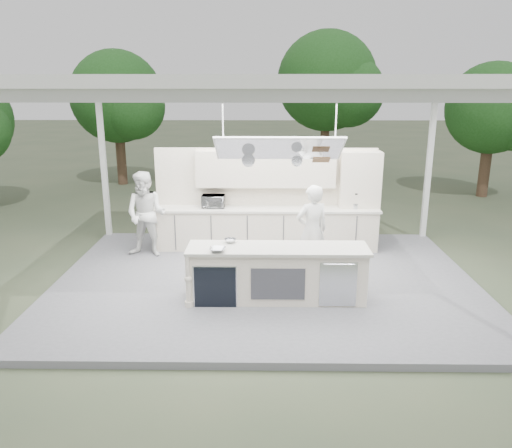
{
  "coord_description": "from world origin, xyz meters",
  "views": [
    {
      "loc": [
        -0.05,
        -8.97,
        3.76
      ],
      "look_at": [
        -0.19,
        0.4,
        1.11
      ],
      "focal_mm": 35.0,
      "sensor_mm": 36.0,
      "label": 1
    }
  ],
  "objects_px": {
    "back_counter": "(265,228)",
    "sous_chef": "(146,214)",
    "head_chef": "(312,231)",
    "demo_island": "(276,273)"
  },
  "relations": [
    {
      "from": "head_chef",
      "to": "sous_chef",
      "type": "relative_size",
      "value": 0.97
    },
    {
      "from": "demo_island",
      "to": "head_chef",
      "type": "relative_size",
      "value": 1.72
    },
    {
      "from": "back_counter",
      "to": "head_chef",
      "type": "relative_size",
      "value": 2.82
    },
    {
      "from": "demo_island",
      "to": "sous_chef",
      "type": "bearing_deg",
      "value": 140.47
    },
    {
      "from": "back_counter",
      "to": "sous_chef",
      "type": "height_order",
      "value": "sous_chef"
    },
    {
      "from": "back_counter",
      "to": "sous_chef",
      "type": "bearing_deg",
      "value": -168.05
    },
    {
      "from": "demo_island",
      "to": "back_counter",
      "type": "xyz_separation_m",
      "value": [
        -0.18,
        2.81,
        0.0
      ]
    },
    {
      "from": "back_counter",
      "to": "sous_chef",
      "type": "xyz_separation_m",
      "value": [
        -2.57,
        -0.54,
        0.45
      ]
    },
    {
      "from": "back_counter",
      "to": "head_chef",
      "type": "bearing_deg",
      "value": -61.46
    },
    {
      "from": "demo_island",
      "to": "sous_chef",
      "type": "xyz_separation_m",
      "value": [
        -2.75,
        2.27,
        0.45
      ]
    }
  ]
}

